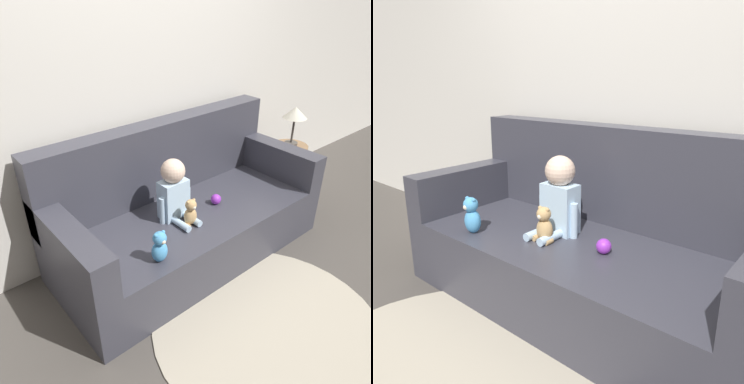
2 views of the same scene
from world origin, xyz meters
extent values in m
plane|color=#4C4742|center=(0.00, 0.00, 0.00)|extent=(12.00, 12.00, 0.00)
cube|color=silver|center=(0.00, 0.53, 1.30)|extent=(8.00, 0.05, 2.60)
cube|color=#383842|center=(0.00, 0.00, 0.20)|extent=(2.03, 0.88, 0.40)
cube|color=#383842|center=(0.00, 0.35, 0.69)|extent=(2.03, 0.18, 0.58)
cube|color=#383842|center=(-0.94, 0.00, 0.53)|extent=(0.16, 0.88, 0.27)
cube|color=silver|center=(-0.15, 0.01, 0.54)|extent=(0.20, 0.12, 0.28)
sphere|color=beige|center=(-0.15, 0.01, 0.75)|extent=(0.17, 0.17, 0.17)
cylinder|color=silver|center=(-0.20, -0.13, 0.42)|extent=(0.05, 0.16, 0.05)
cylinder|color=silver|center=(-0.10, -0.13, 0.42)|extent=(0.05, 0.16, 0.05)
cylinder|color=silver|center=(-0.26, -0.01, 0.50)|extent=(0.04, 0.04, 0.20)
cylinder|color=silver|center=(-0.04, -0.01, 0.50)|extent=(0.04, 0.04, 0.20)
ellipsoid|color=tan|center=(-0.13, -0.14, 0.46)|extent=(0.09, 0.08, 0.13)
sphere|color=tan|center=(-0.13, -0.15, 0.55)|extent=(0.08, 0.08, 0.08)
sphere|color=tan|center=(-0.16, -0.15, 0.58)|extent=(0.02, 0.02, 0.02)
sphere|color=tan|center=(-0.10, -0.15, 0.58)|extent=(0.02, 0.02, 0.02)
sphere|color=beige|center=(-0.13, -0.18, 0.55)|extent=(0.03, 0.03, 0.03)
cylinder|color=tan|center=(-0.17, -0.16, 0.41)|extent=(0.03, 0.05, 0.03)
cylinder|color=tan|center=(-0.09, -0.16, 0.41)|extent=(0.03, 0.05, 0.03)
ellipsoid|color=#4C9EDB|center=(-0.52, -0.31, 0.47)|extent=(0.10, 0.08, 0.14)
sphere|color=#4C9EDB|center=(-0.52, -0.32, 0.56)|extent=(0.08, 0.08, 0.08)
sphere|color=#4C9EDB|center=(-0.55, -0.32, 0.60)|extent=(0.02, 0.02, 0.02)
sphere|color=#4C9EDB|center=(-0.49, -0.32, 0.60)|extent=(0.02, 0.02, 0.02)
sphere|color=beige|center=(-0.52, -0.35, 0.56)|extent=(0.03, 0.03, 0.03)
sphere|color=purple|center=(0.19, -0.06, 0.44)|extent=(0.08, 0.08, 0.08)
cylinder|color=#B2A893|center=(-0.11, -0.85, 0.01)|extent=(1.42, 1.42, 0.01)
camera|label=1|loc=(-1.54, -1.74, 1.86)|focal=35.00mm
camera|label=2|loc=(1.12, -1.51, 1.22)|focal=35.00mm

